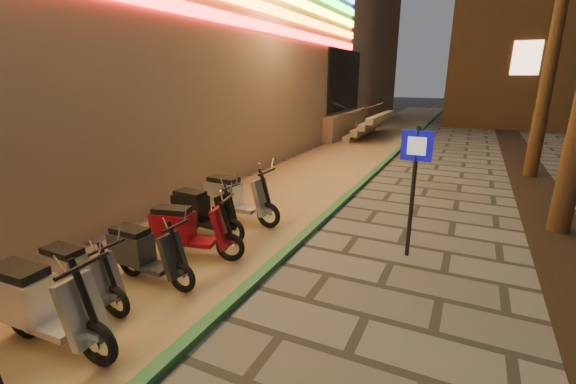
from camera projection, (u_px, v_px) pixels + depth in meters
The scene contains 9 objects.
parking_strip at pixel (322, 170), 12.94m from camera, with size 3.40×60.00×0.01m, color #8C7251.
green_curb at pixel (372, 174), 12.22m from camera, with size 0.18×60.00×0.10m, color #246135.
pedestrian_sign at pixel (414, 175), 6.33m from camera, with size 0.50×0.09×2.25m.
scooter_4 at pixel (39, 304), 4.34m from camera, with size 1.76×0.62×1.24m.
scooter_5 at pixel (77, 275), 5.17m from camera, with size 1.47×0.52×1.04m.
scooter_6 at pixel (143, 253), 5.78m from camera, with size 1.52×0.53×1.08m.
scooter_7 at pixel (187, 230), 6.56m from camera, with size 1.64×0.77×1.15m.
scooter_8 at pixel (201, 212), 7.45m from camera, with size 1.63×0.57×1.15m.
scooter_9 at pixel (234, 197), 8.20m from camera, with size 1.76×0.62×1.24m.
Camera 1 is at (1.79, -1.87, 3.00)m, focal length 24.00 mm.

